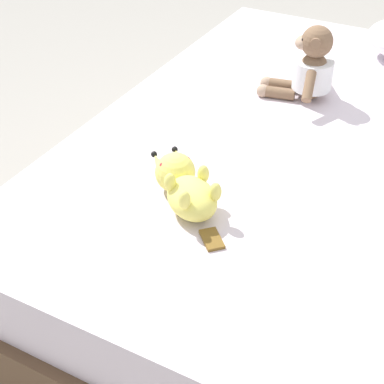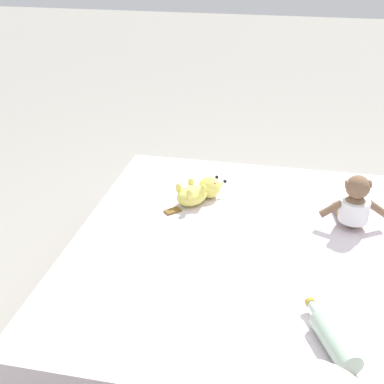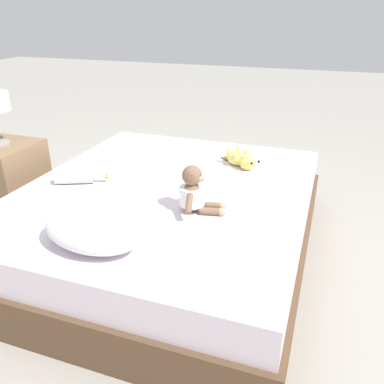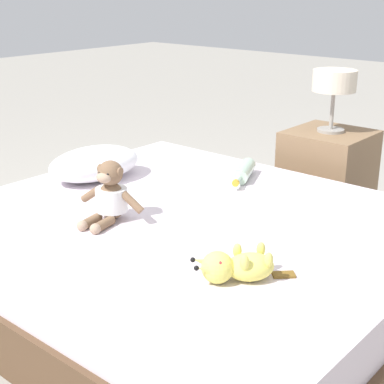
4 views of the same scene
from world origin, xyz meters
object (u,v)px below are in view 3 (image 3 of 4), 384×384
Objects in this scene: bed at (167,220)px; glass_bottle at (76,177)px; plush_monkey at (194,193)px; pillow at (93,229)px; nightstand at (7,184)px; plush_yellow_creature at (241,159)px.

glass_bottle is (0.50, 0.12, 0.24)m from bed.
plush_monkey is 0.74m from glass_bottle.
bed is at bearing -94.85° from pillow.
pillow is 0.69m from glass_bottle.
plush_monkey is 0.54× the size of nightstand.
plush_yellow_creature is at bearing -108.85° from pillow.
bed is 6.34× the size of plush_monkey.
plush_monkey is 0.66m from plush_yellow_creature.
glass_bottle is at bearing 170.20° from nightstand.
bed is 1.12m from nightstand.
plush_yellow_creature is 1.02× the size of glass_bottle.
plush_monkey is (-0.29, -0.43, 0.02)m from pillow.
pillow is at bearing 71.15° from plush_yellow_creature.
plush_monkey is at bearing 83.08° from plush_yellow_creature.
plush_yellow_creature is 0.99m from glass_bottle.
pillow is at bearing 149.27° from nightstand.
plush_yellow_creature reaches higher than glass_bottle.
bed is 3.44× the size of nightstand.
glass_bottle is at bearing -7.35° from plush_monkey.
plush_monkey is at bearing 138.11° from bed.
pillow is at bearing 130.29° from glass_bottle.
nightstand is (1.06, -0.63, -0.21)m from pillow.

